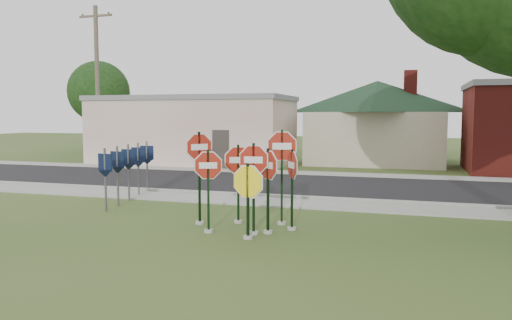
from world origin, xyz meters
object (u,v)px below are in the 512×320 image
(stop_sign_yellow, at_px, (248,192))
(stop_sign_left, at_px, (208,181))
(stop_sign_center, at_px, (254,176))
(utility_pole_near, at_px, (97,83))
(pedestrian, at_px, (204,154))

(stop_sign_yellow, distance_m, stop_sign_left, 1.23)
(stop_sign_yellow, bearing_deg, stop_sign_center, 90.11)
(utility_pole_near, bearing_deg, pedestrian, -8.86)
(stop_sign_center, relative_size, utility_pole_near, 0.26)
(pedestrian, bearing_deg, stop_sign_left, 110.24)
(stop_sign_left, bearing_deg, pedestrian, 113.54)
(stop_sign_center, bearing_deg, stop_sign_left, -172.84)
(stop_sign_left, xyz_separation_m, utility_pole_near, (-13.17, 14.35, 3.62))
(stop_sign_center, relative_size, stop_sign_left, 1.08)
(stop_sign_yellow, distance_m, utility_pole_near, 20.87)
(utility_pole_near, bearing_deg, stop_sign_yellow, -45.65)
(stop_sign_center, distance_m, utility_pole_near, 20.48)
(utility_pole_near, bearing_deg, stop_sign_center, -44.73)
(stop_sign_center, distance_m, stop_sign_left, 1.19)
(stop_sign_center, xyz_separation_m, stop_sign_yellow, (0.00, -0.47, -0.34))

